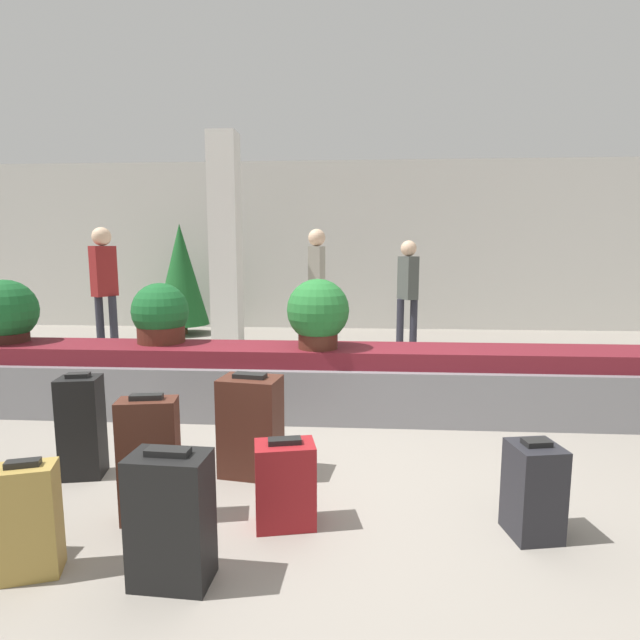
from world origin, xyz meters
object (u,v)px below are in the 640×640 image
at_px(suitcase_2, 171,519).
at_px(suitcase_6, 150,460).
at_px(potted_plant_1, 160,315).
at_px(traveler_1, 104,279).
at_px(suitcase_5, 28,521).
at_px(suitcase_3, 82,427).
at_px(suitcase_4, 533,490).
at_px(potted_plant_2, 5,313).
at_px(potted_plant_0, 318,313).
at_px(suitcase_1, 251,426).
at_px(decorated_tree, 181,275).
at_px(traveler_0, 408,286).
at_px(suitcase_0, 285,484).
at_px(pillar, 226,245).
at_px(traveler_2, 317,277).

xyz_separation_m(suitcase_2, suitcase_6, (-0.32, 0.52, 0.05)).
distance_m(potted_plant_1, traveler_1, 2.70).
bearing_deg(suitcase_5, suitcase_3, 88.10).
xyz_separation_m(suitcase_4, potted_plant_2, (-4.35, 1.98, 0.68)).
relative_size(potted_plant_0, potted_plant_1, 1.10).
xyz_separation_m(suitcase_1, suitcase_6, (-0.45, -0.62, 0.02)).
xyz_separation_m(potted_plant_0, decorated_tree, (-2.79, 4.35, 0.12)).
distance_m(potted_plant_0, potted_plant_2, 3.05).
bearing_deg(decorated_tree, suitcase_5, -76.80).
bearing_deg(potted_plant_0, traveler_0, 69.49).
xyz_separation_m(suitcase_0, traveler_0, (1.18, 4.88, 0.75)).
bearing_deg(suitcase_1, pillar, 115.05).
distance_m(suitcase_3, traveler_1, 4.10).
height_order(pillar, decorated_tree, pillar).
xyz_separation_m(suitcase_5, traveler_2, (0.98, 5.44, 0.85)).
relative_size(potted_plant_1, traveler_0, 0.35).
bearing_deg(suitcase_5, traveler_2, 61.32).
relative_size(suitcase_1, traveler_1, 0.39).
relative_size(potted_plant_2, traveler_1, 0.33).
relative_size(suitcase_1, potted_plant_0, 1.12).
distance_m(potted_plant_2, traveler_2, 4.09).
distance_m(pillar, suitcase_3, 4.34).
bearing_deg(traveler_2, suitcase_0, -165.71).
xyz_separation_m(suitcase_5, potted_plant_1, (-0.33, 2.56, 0.64)).
relative_size(potted_plant_0, traveler_0, 0.38).
bearing_deg(suitcase_5, traveler_0, 48.06).
relative_size(suitcase_3, potted_plant_1, 1.25).
height_order(suitcase_2, suitcase_5, suitcase_2).
distance_m(suitcase_1, potted_plant_0, 1.43).
xyz_separation_m(potted_plant_1, traveler_0, (2.67, 2.84, 0.08)).
height_order(potted_plant_2, traveler_2, traveler_2).
distance_m(suitcase_2, suitcase_6, 0.61).
distance_m(suitcase_0, potted_plant_0, 2.00).
xyz_separation_m(suitcase_4, traveler_2, (-1.53, 4.94, 0.86)).
height_order(suitcase_2, traveler_2, traveler_2).
bearing_deg(suitcase_0, traveler_1, 114.83).
distance_m(suitcase_6, decorated_tree, 6.55).
xyz_separation_m(potted_plant_1, traveler_2, (1.31, 2.88, 0.21)).
xyz_separation_m(suitcase_1, suitcase_3, (-1.14, -0.11, 0.00)).
height_order(suitcase_5, potted_plant_1, potted_plant_1).
bearing_deg(potted_plant_2, potted_plant_1, 3.21).
relative_size(pillar, potted_plant_2, 5.24).
relative_size(potted_plant_1, decorated_tree, 0.29).
relative_size(suitcase_0, potted_plant_0, 0.80).
distance_m(pillar, suitcase_6, 4.89).
xyz_separation_m(suitcase_6, traveler_1, (-2.35, 4.18, 0.77)).
height_order(suitcase_5, traveler_1, traveler_1).
xyz_separation_m(suitcase_3, potted_plant_0, (1.52, 1.34, 0.62)).
xyz_separation_m(suitcase_4, decorated_tree, (-4.09, 6.23, 0.83)).
height_order(suitcase_0, suitcase_2, suitcase_2).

